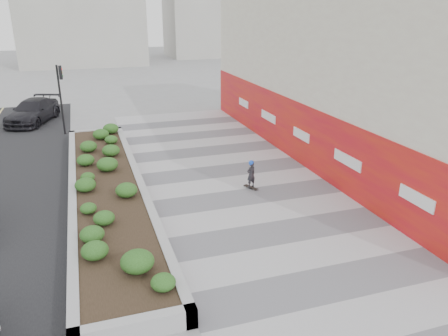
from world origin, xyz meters
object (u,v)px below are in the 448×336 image
Objects in this scene: traffic_signal_near at (61,89)px; skateboarder at (251,174)px; car_dark at (33,111)px; planter at (107,186)px.

skateboarder is at bearing -56.86° from traffic_signal_near.
skateboarder is 18.27m from car_dark.
planter is at bearing -80.65° from traffic_signal_near.
car_dark reaches higher than skateboarder.
traffic_signal_near is at bearing 98.14° from skateboarder.
traffic_signal_near is 4.70m from car_dark.
traffic_signal_near is 0.79× the size of car_dark.
planter is 14.72m from car_dark.
car_dark is at bearing 119.42° from traffic_signal_near.
car_dark is at bearing 105.05° from planter.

